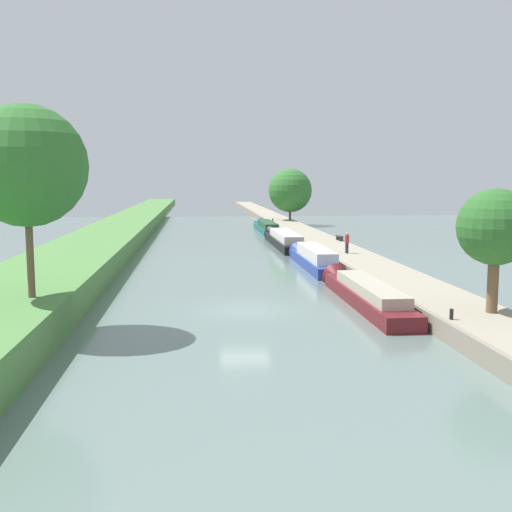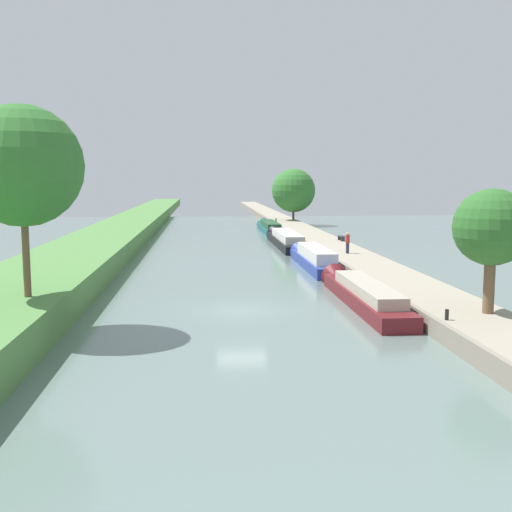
% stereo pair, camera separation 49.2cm
% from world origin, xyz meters
% --- Properties ---
extents(ground_plane, '(160.00, 160.00, 0.00)m').
position_xyz_m(ground_plane, '(0.00, 0.00, 0.00)').
color(ground_plane, slate).
extents(left_grassy_bank, '(6.38, 260.00, 1.61)m').
position_xyz_m(left_grassy_bank, '(-11.02, 0.00, 0.80)').
color(left_grassy_bank, '#518442').
rests_on(left_grassy_bank, ground_plane).
extents(right_towpath, '(3.79, 260.00, 0.80)m').
position_xyz_m(right_towpath, '(9.73, 0.00, 0.40)').
color(right_towpath, '#9E937F').
rests_on(right_towpath, ground_plane).
extents(stone_quay, '(0.25, 260.00, 0.85)m').
position_xyz_m(stone_quay, '(7.71, 0.00, 0.43)').
color(stone_quay, gray).
rests_on(stone_quay, ground_plane).
extents(narrowboat_maroon, '(1.81, 13.65, 1.80)m').
position_xyz_m(narrowboat_maroon, '(6.51, 1.34, 0.55)').
color(narrowboat_maroon, maroon).
rests_on(narrowboat_maroon, ground_plane).
extents(narrowboat_blue, '(1.81, 13.08, 2.08)m').
position_xyz_m(narrowboat_blue, '(6.40, 15.17, 0.66)').
color(narrowboat_blue, '#283D93').
rests_on(narrowboat_blue, ground_plane).
extents(narrowboat_black, '(2.16, 16.74, 2.13)m').
position_xyz_m(narrowboat_black, '(6.30, 30.62, 0.60)').
color(narrowboat_black, black).
rests_on(narrowboat_black, ground_plane).
extents(narrowboat_teal, '(1.93, 15.24, 1.93)m').
position_xyz_m(narrowboat_teal, '(6.43, 47.04, 0.56)').
color(narrowboat_teal, '#195B60').
rests_on(narrowboat_teal, ground_plane).
extents(tree_rightbank_near, '(3.31, 3.31, 5.41)m').
position_xyz_m(tree_rightbank_near, '(10.44, -5.13, 4.51)').
color(tree_rightbank_near, brown).
rests_on(tree_rightbank_near, right_towpath).
extents(tree_rightbank_midnear, '(6.18, 6.18, 7.31)m').
position_xyz_m(tree_rightbank_midnear, '(10.94, 56.67, 5.02)').
color(tree_rightbank_midnear, brown).
rests_on(tree_rightbank_midnear, right_towpath).
extents(tree_leftbank_downstream, '(5.09, 5.09, 8.08)m').
position_xyz_m(tree_leftbank_downstream, '(-9.36, -3.86, 7.13)').
color(tree_leftbank_downstream, brown).
rests_on(tree_leftbank_downstream, left_grassy_bank).
extents(person_walking, '(0.34, 0.34, 1.66)m').
position_xyz_m(person_walking, '(9.41, 16.85, 1.67)').
color(person_walking, '#282D42').
rests_on(person_walking, right_towpath).
extents(mooring_bollard_near, '(0.16, 0.16, 0.45)m').
position_xyz_m(mooring_bollard_near, '(8.13, -6.26, 1.03)').
color(mooring_bollard_near, black).
rests_on(mooring_bollard_near, right_towpath).
extents(mooring_bollard_far, '(0.16, 0.16, 0.45)m').
position_xyz_m(mooring_bollard_far, '(8.13, 53.94, 1.03)').
color(mooring_bollard_far, black).
rests_on(mooring_bollard_far, right_towpath).
extents(park_bench, '(0.44, 1.50, 0.47)m').
position_xyz_m(park_bench, '(11.17, 26.83, 1.15)').
color(park_bench, '#333338').
rests_on(park_bench, right_towpath).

